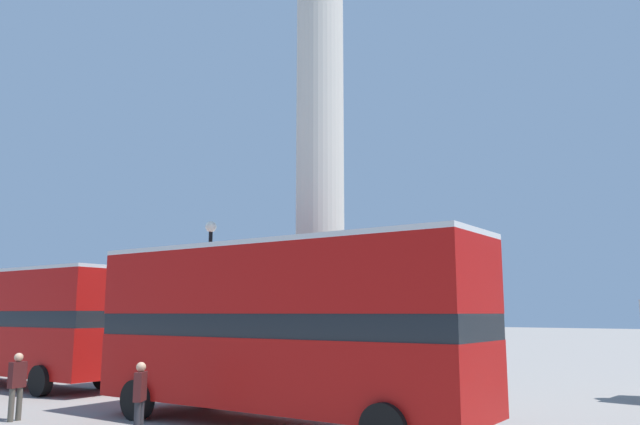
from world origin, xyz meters
The scene contains 7 objects.
ground_plane centered at (0.00, 0.00, 0.00)m, with size 200.00×200.00×0.00m, color gray.
monument_column centered at (0.00, 0.00, 6.11)m, with size 6.10×6.10×20.69m.
bus_a centered at (-10.81, -5.10, 2.36)m, with size 11.34×3.29×4.27m.
bus_b centered at (2.96, -5.28, 2.42)m, with size 10.37×3.40×4.38m.
street_lamp centered at (-3.63, -1.76, 3.25)m, with size 0.41×0.41×5.96m.
pedestrian_near_lamp centered at (1.51, -8.20, 0.89)m, with size 0.39×0.44×1.62m.
pedestrian_by_plinth centered at (-2.81, -8.80, 0.93)m, with size 0.29×0.47×1.67m.
Camera 1 is at (13.30, -16.73, 2.68)m, focal length 35.00 mm.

